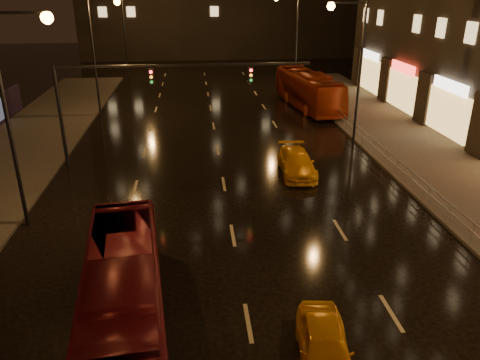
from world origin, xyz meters
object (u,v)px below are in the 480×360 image
object	(u,v)px
bus_red	(124,299)
taxi_near	(325,347)
bus_curb	(308,90)
taxi_far	(297,163)

from	to	relation	value
bus_red	taxi_near	xyz separation A→B (m)	(6.00, -1.87, -0.77)
bus_red	bus_curb	distance (m)	32.29
bus_red	taxi_far	distance (m)	15.83
taxi_far	bus_red	bearing A→B (deg)	-119.69
taxi_far	taxi_near	bearing A→B (deg)	-96.53
bus_red	bus_curb	world-z (taller)	bus_curb
bus_red	taxi_near	world-z (taller)	bus_red
bus_curb	taxi_near	world-z (taller)	bus_curb
bus_red	taxi_far	size ratio (longest dim) A/B	2.14
taxi_near	bus_curb	bearing A→B (deg)	84.98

